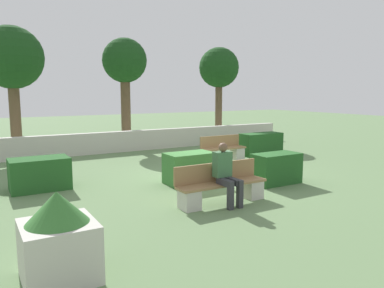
% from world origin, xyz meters
% --- Properties ---
extents(ground_plane, '(60.00, 60.00, 0.00)m').
position_xyz_m(ground_plane, '(0.00, 0.00, 0.00)').
color(ground_plane, '#607F51').
extents(perimeter_wall, '(14.62, 0.30, 0.82)m').
position_xyz_m(perimeter_wall, '(0.00, 5.58, 0.41)').
color(perimeter_wall, beige).
rests_on(perimeter_wall, ground_plane).
extents(bench_front, '(2.11, 0.49, 0.86)m').
position_xyz_m(bench_front, '(-1.27, -2.25, 0.34)').
color(bench_front, '#937047').
rests_on(bench_front, ground_plane).
extents(bench_left_side, '(1.66, 0.48, 0.86)m').
position_xyz_m(bench_left_side, '(1.74, 1.92, 0.32)').
color(bench_left_side, '#937047').
rests_on(bench_left_side, ground_plane).
extents(person_seated_man, '(0.38, 0.63, 1.32)m').
position_xyz_m(person_seated_man, '(-1.26, -2.39, 0.73)').
color(person_seated_man, '#333338').
rests_on(person_seated_man, ground_plane).
extents(hedge_block_near_left, '(1.28, 0.66, 0.80)m').
position_xyz_m(hedge_block_near_left, '(0.97, -1.55, 0.40)').
color(hedge_block_near_left, '#235623').
rests_on(hedge_block_near_left, ground_plane).
extents(hedge_block_near_right, '(1.68, 0.68, 0.83)m').
position_xyz_m(hedge_block_near_right, '(3.68, 2.16, 0.42)').
color(hedge_block_near_right, '#235623').
rests_on(hedge_block_near_right, ground_plane).
extents(hedge_block_mid_left, '(1.38, 0.84, 0.79)m').
position_xyz_m(hedge_block_mid_left, '(-4.47, 0.95, 0.39)').
color(hedge_block_mid_left, '#235623').
rests_on(hedge_block_mid_left, ground_plane).
extents(hedge_block_mid_right, '(1.27, 0.75, 0.81)m').
position_xyz_m(hedge_block_mid_right, '(-0.96, -0.35, 0.41)').
color(hedge_block_mid_right, '#3D7A38').
rests_on(hedge_block_mid_right, ground_plane).
extents(planter_corner_left, '(0.90, 0.90, 1.16)m').
position_xyz_m(planter_corner_left, '(-4.98, -3.94, 0.55)').
color(planter_corner_left, beige).
rests_on(planter_corner_left, ground_plane).
extents(tree_leftmost, '(2.37, 2.37, 4.88)m').
position_xyz_m(tree_leftmost, '(-4.35, 7.19, 3.61)').
color(tree_leftmost, brown).
rests_on(tree_leftmost, ground_plane).
extents(tree_center_left, '(1.93, 1.93, 4.71)m').
position_xyz_m(tree_center_left, '(0.08, 7.01, 3.59)').
color(tree_center_left, brown).
rests_on(tree_center_left, ground_plane).
extents(tree_center_right, '(1.93, 1.93, 4.53)m').
position_xyz_m(tree_center_right, '(4.68, 6.48, 3.47)').
color(tree_center_right, brown).
rests_on(tree_center_right, ground_plane).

